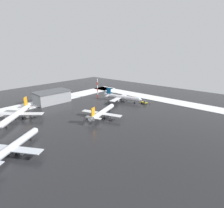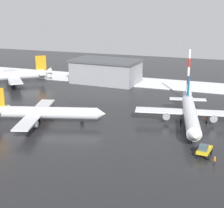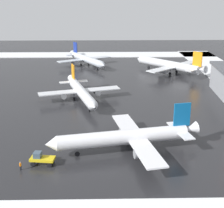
# 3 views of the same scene
# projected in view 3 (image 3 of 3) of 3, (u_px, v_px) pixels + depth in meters

# --- Properties ---
(ground_plane) EXTENTS (240.00, 240.00, 0.00)m
(ground_plane) POSITION_uv_depth(u_px,v_px,m) (97.00, 92.00, 111.10)
(ground_plane) COLOR #232326
(snow_bank_right) EXTENTS (14.00, 116.00, 0.27)m
(snow_bank_right) POSITION_uv_depth(u_px,v_px,m) (99.00, 55.00, 174.57)
(snow_bank_right) COLOR white
(snow_bank_right) RESTS_ON ground_plane
(airplane_foreground_jet) EXTENTS (26.74, 31.95, 9.55)m
(airplane_foreground_jet) POSITION_uv_depth(u_px,v_px,m) (127.00, 137.00, 69.87)
(airplane_foreground_jet) COLOR white
(airplane_foreground_jet) RESTS_ON ground_plane
(airplane_parked_portside) EXTENTS (27.58, 25.98, 10.11)m
(airplane_parked_portside) POSITION_uv_depth(u_px,v_px,m) (170.00, 65.00, 135.71)
(airplane_parked_portside) COLOR silver
(airplane_parked_portside) RESTS_ON ground_plane
(airplane_parked_starboard) EXTENTS (27.25, 23.31, 8.93)m
(airplane_parked_starboard) POSITION_uv_depth(u_px,v_px,m) (87.00, 59.00, 148.50)
(airplane_parked_starboard) COLOR silver
(airplane_parked_starboard) RESTS_ON ground_plane
(airplane_distant_tail) EXTENTS (29.33, 24.69, 8.90)m
(airplane_distant_tail) POSITION_uv_depth(u_px,v_px,m) (81.00, 92.00, 101.60)
(airplane_distant_tail) COLOR silver
(airplane_distant_tail) RESTS_ON ground_plane
(pushback_tug) EXTENTS (2.80, 4.84, 2.50)m
(pushback_tug) POSITION_uv_depth(u_px,v_px,m) (41.00, 158.00, 65.15)
(pushback_tug) COLOR gold
(pushback_tug) RESTS_ON ground_plane
(ground_crew_beside_wing) EXTENTS (0.36, 0.36, 1.71)m
(ground_crew_beside_wing) POSITION_uv_depth(u_px,v_px,m) (20.00, 165.00, 63.05)
(ground_crew_beside_wing) COLOR black
(ground_crew_beside_wing) RESTS_ON ground_plane
(ground_crew_by_nose_gear) EXTENTS (0.36, 0.36, 1.71)m
(ground_crew_by_nose_gear) POSITION_uv_depth(u_px,v_px,m) (145.00, 155.00, 67.17)
(ground_crew_by_nose_gear) COLOR black
(ground_crew_by_nose_gear) RESTS_ON ground_plane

